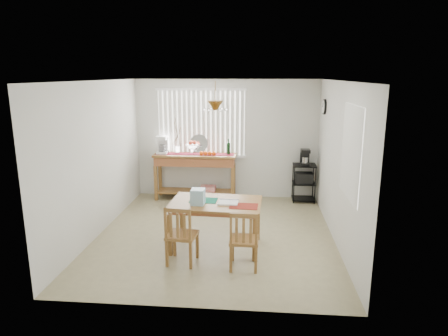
# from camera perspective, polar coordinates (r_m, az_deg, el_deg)

# --- Properties ---
(ground) EXTENTS (4.00, 4.50, 0.01)m
(ground) POSITION_cam_1_polar(r_m,az_deg,el_deg) (7.01, -1.23, -9.45)
(ground) COLOR #9B9169
(room_shell) EXTENTS (4.20, 4.70, 2.70)m
(room_shell) POSITION_cam_1_polar(r_m,az_deg,el_deg) (6.55, -1.27, 4.41)
(room_shell) COLOR silver
(room_shell) RESTS_ON ground
(sideboard) EXTENTS (1.79, 0.50, 1.01)m
(sideboard) POSITION_cam_1_polar(r_m,az_deg,el_deg) (8.73, -4.08, 0.37)
(sideboard) COLOR olive
(sideboard) RESTS_ON ground
(sideboard_items) EXTENTS (1.70, 0.43, 0.77)m
(sideboard_items) POSITION_cam_1_polar(r_m,az_deg,el_deg) (8.72, -6.00, 3.01)
(sideboard_items) COLOR maroon
(sideboard_items) RESTS_ON sideboard
(wire_cart) EXTENTS (0.48, 0.39, 0.82)m
(wire_cart) POSITION_cam_1_polar(r_m,az_deg,el_deg) (8.76, 11.34, -1.59)
(wire_cart) COLOR black
(wire_cart) RESTS_ON ground
(cart_items) EXTENTS (0.19, 0.23, 0.34)m
(cart_items) POSITION_cam_1_polar(r_m,az_deg,el_deg) (8.66, 11.48, 1.50)
(cart_items) COLOR black
(cart_items) RESTS_ON wire_cart
(dining_table) EXTENTS (1.45, 0.97, 0.76)m
(dining_table) POSITION_cam_1_polar(r_m,az_deg,el_deg) (6.28, -1.19, -5.62)
(dining_table) COLOR olive
(dining_table) RESTS_ON ground
(table_items) EXTENTS (1.08, 0.55, 0.24)m
(table_items) POSITION_cam_1_polar(r_m,az_deg,el_deg) (6.13, -2.64, -4.35)
(table_items) COLOR #12684E
(table_items) RESTS_ON dining_table
(chair_left) EXTENTS (0.46, 0.46, 0.90)m
(chair_left) POSITION_cam_1_polar(r_m,az_deg,el_deg) (5.86, -6.14, -9.53)
(chair_left) COLOR olive
(chair_left) RESTS_ON ground
(chair_right) EXTENTS (0.41, 0.41, 0.88)m
(chair_right) POSITION_cam_1_polar(r_m,az_deg,el_deg) (5.70, 2.87, -10.25)
(chair_right) COLOR olive
(chair_right) RESTS_ON ground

